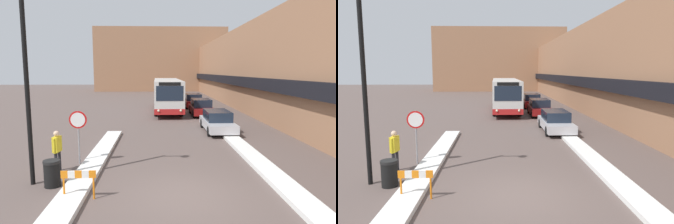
% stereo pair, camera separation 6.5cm
% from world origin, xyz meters
% --- Properties ---
extents(ground_plane, '(160.00, 160.00, 0.00)m').
position_xyz_m(ground_plane, '(0.00, 0.00, 0.00)').
color(ground_plane, brown).
extents(building_row_right, '(5.50, 60.00, 8.49)m').
position_xyz_m(building_row_right, '(9.97, 24.00, 4.23)').
color(building_row_right, '#996B4C').
rests_on(building_row_right, ground_plane).
extents(building_backdrop_far, '(26.00, 8.00, 12.47)m').
position_xyz_m(building_backdrop_far, '(0.00, 53.41, 6.24)').
color(building_backdrop_far, '#996B4C').
rests_on(building_backdrop_far, ground_plane).
extents(snow_bank_left, '(0.90, 12.59, 0.18)m').
position_xyz_m(snow_bank_left, '(-3.60, 3.58, 0.09)').
color(snow_bank_left, silver).
rests_on(snow_bank_left, ground_plane).
extents(snow_bank_right, '(0.90, 12.52, 0.18)m').
position_xyz_m(snow_bank_right, '(3.60, 2.23, 0.09)').
color(snow_bank_right, silver).
rests_on(snow_bank_right, ground_plane).
extents(city_bus, '(2.58, 12.30, 3.17)m').
position_xyz_m(city_bus, '(0.20, 21.09, 1.74)').
color(city_bus, silver).
rests_on(city_bus, ground_plane).
extents(parked_car_front, '(1.81, 4.64, 1.41)m').
position_xyz_m(parked_car_front, '(3.20, 10.37, 0.71)').
color(parked_car_front, '#B7B7BC').
rests_on(parked_car_front, ground_plane).
extents(parked_car_middle, '(1.90, 4.60, 1.49)m').
position_xyz_m(parked_car_middle, '(3.20, 17.75, 0.75)').
color(parked_car_middle, maroon).
rests_on(parked_car_middle, ground_plane).
extents(parked_car_back, '(1.93, 4.44, 1.49)m').
position_xyz_m(parked_car_back, '(3.20, 23.86, 0.74)').
color(parked_car_back, maroon).
rests_on(parked_car_back, ground_plane).
extents(stop_sign, '(0.76, 0.08, 2.35)m').
position_xyz_m(stop_sign, '(-4.26, 3.55, 1.71)').
color(stop_sign, gray).
rests_on(stop_sign, ground_plane).
extents(street_lamp, '(1.46, 0.36, 7.01)m').
position_xyz_m(street_lamp, '(-5.08, 1.24, 4.29)').
color(street_lamp, black).
rests_on(street_lamp, ground_plane).
extents(pedestrian, '(0.27, 0.54, 1.69)m').
position_xyz_m(pedestrian, '(-4.88, 2.57, 1.01)').
color(pedestrian, '#232328').
rests_on(pedestrian, ground_plane).
extents(trash_bin, '(0.59, 0.59, 0.95)m').
position_xyz_m(trash_bin, '(-4.56, 0.99, 0.48)').
color(trash_bin, black).
rests_on(trash_bin, ground_plane).
extents(construction_barricade, '(1.10, 0.06, 0.94)m').
position_xyz_m(construction_barricade, '(-3.35, -0.12, 0.67)').
color(construction_barricade, orange).
rests_on(construction_barricade, ground_plane).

